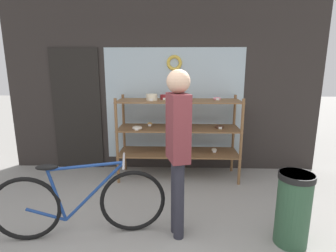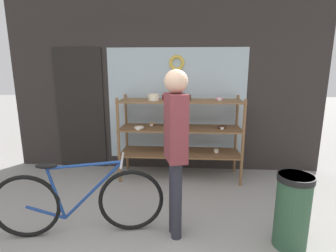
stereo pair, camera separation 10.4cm
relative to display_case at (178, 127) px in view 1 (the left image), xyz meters
name	(u,v)px [view 1 (the left image)]	position (x,y,z in m)	size (l,w,h in m)	color
storefront_facade	(160,74)	(-0.30, 0.43, 0.81)	(5.35, 0.13, 3.42)	#2D2826
display_case	(178,127)	(0.00, 0.00, 0.00)	(1.92, 0.59, 1.38)	brown
bicycle	(80,203)	(-1.03, -1.60, -0.47)	(1.78, 0.50, 0.84)	black
pedestrian	(178,141)	(0.00, -1.56, 0.20)	(0.26, 0.36, 1.76)	#282833
trash_bin	(293,207)	(1.16, -1.66, -0.44)	(0.34, 0.34, 0.77)	#2D5138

